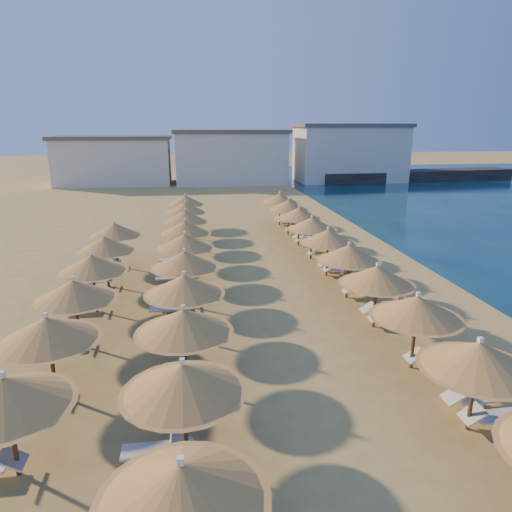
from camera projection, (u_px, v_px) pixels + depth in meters
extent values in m
plane|color=tan|center=(273.00, 307.00, 20.91)|extent=(220.00, 220.00, 0.00)
cube|color=black|center=(417.00, 176.00, 66.81)|extent=(30.26, 7.43, 1.50)
cube|color=beige|center=(114.00, 162.00, 62.66)|extent=(15.00, 8.00, 6.00)
cube|color=#59514C|center=(112.00, 138.00, 61.75)|extent=(15.60, 8.48, 0.50)
cube|color=beige|center=(230.00, 158.00, 63.65)|extent=(15.00, 8.00, 6.80)
cube|color=#59514C|center=(230.00, 131.00, 62.63)|extent=(15.60, 8.48, 0.50)
cube|color=beige|center=(349.00, 154.00, 65.78)|extent=(15.00, 8.00, 7.60)
cube|color=#59514C|center=(351.00, 125.00, 64.65)|extent=(15.60, 8.48, 0.50)
cylinder|color=brown|center=(472.00, 395.00, 12.27)|extent=(0.12, 0.12, 2.13)
cone|color=#AB6631|center=(478.00, 355.00, 11.94)|extent=(2.87, 2.87, 0.75)
cone|color=#AB6631|center=(477.00, 366.00, 12.03)|extent=(3.10, 3.10, 0.12)
cube|color=white|center=(481.00, 340.00, 11.82)|extent=(0.12, 0.12, 0.14)
cylinder|color=brown|center=(414.00, 339.00, 15.44)|extent=(0.12, 0.12, 2.13)
cone|color=#AB6631|center=(417.00, 307.00, 15.10)|extent=(2.87, 2.87, 0.75)
cone|color=#AB6631|center=(416.00, 316.00, 15.19)|extent=(3.10, 3.10, 0.12)
cube|color=white|center=(418.00, 294.00, 14.98)|extent=(0.12, 0.12, 0.14)
cylinder|color=brown|center=(375.00, 303.00, 18.60)|extent=(0.12, 0.12, 2.13)
cone|color=#AB6631|center=(377.00, 275.00, 18.27)|extent=(2.87, 2.87, 0.75)
cone|color=#AB6631|center=(377.00, 282.00, 18.35)|extent=(3.10, 3.10, 0.12)
cube|color=white|center=(378.00, 264.00, 18.14)|extent=(0.12, 0.12, 0.14)
cylinder|color=brown|center=(348.00, 277.00, 21.76)|extent=(0.12, 0.12, 2.13)
cone|color=#AB6631|center=(349.00, 253.00, 21.43)|extent=(2.87, 2.87, 0.75)
cone|color=#AB6631|center=(349.00, 259.00, 21.52)|extent=(3.10, 3.10, 0.12)
cube|color=white|center=(350.00, 243.00, 21.30)|extent=(0.12, 0.12, 0.14)
cylinder|color=brown|center=(327.00, 257.00, 24.93)|extent=(0.12, 0.12, 2.13)
cone|color=#AB6631|center=(328.00, 236.00, 24.59)|extent=(2.87, 2.87, 0.75)
cone|color=#AB6631|center=(328.00, 242.00, 24.68)|extent=(3.10, 3.10, 0.12)
cube|color=white|center=(328.00, 228.00, 24.47)|extent=(0.12, 0.12, 0.14)
cylinder|color=brown|center=(311.00, 242.00, 28.09)|extent=(0.12, 0.12, 2.13)
cone|color=#AB6631|center=(312.00, 223.00, 27.76)|extent=(2.87, 2.87, 0.75)
cone|color=#AB6631|center=(312.00, 228.00, 27.84)|extent=(3.10, 3.10, 0.12)
cube|color=white|center=(312.00, 216.00, 27.63)|extent=(0.12, 0.12, 0.14)
cylinder|color=brown|center=(299.00, 230.00, 31.25)|extent=(0.12, 0.12, 2.13)
cone|color=#AB6631|center=(299.00, 213.00, 30.92)|extent=(2.87, 2.87, 0.75)
cone|color=#AB6631|center=(299.00, 218.00, 31.01)|extent=(3.10, 3.10, 0.12)
cube|color=white|center=(299.00, 207.00, 30.79)|extent=(0.12, 0.12, 0.14)
cylinder|color=brown|center=(288.00, 220.00, 34.41)|extent=(0.12, 0.12, 2.13)
cone|color=#AB6631|center=(289.00, 205.00, 34.08)|extent=(2.87, 2.87, 0.75)
cone|color=#AB6631|center=(289.00, 209.00, 34.17)|extent=(3.10, 3.10, 0.12)
cube|color=white|center=(289.00, 199.00, 33.96)|extent=(0.12, 0.12, 0.14)
cylinder|color=brown|center=(280.00, 212.00, 37.58)|extent=(0.12, 0.12, 2.13)
cone|color=#AB6631|center=(280.00, 198.00, 37.24)|extent=(2.87, 2.87, 0.75)
cone|color=#AB6631|center=(280.00, 202.00, 37.33)|extent=(3.10, 3.10, 0.12)
cube|color=white|center=(280.00, 192.00, 37.12)|extent=(0.12, 0.12, 0.14)
cone|color=#AB6631|center=(181.00, 483.00, 7.71)|extent=(2.87, 2.87, 0.75)
cone|color=#AB6631|center=(182.00, 498.00, 7.80)|extent=(3.10, 3.10, 0.12)
cube|color=white|center=(180.00, 461.00, 7.58)|extent=(0.12, 0.12, 0.14)
cylinder|color=brown|center=(185.00, 421.00, 11.20)|extent=(0.12, 0.12, 2.13)
cone|color=#AB6631|center=(183.00, 378.00, 10.87)|extent=(2.87, 2.87, 0.75)
cone|color=#AB6631|center=(183.00, 390.00, 10.96)|extent=(3.10, 3.10, 0.12)
cube|color=white|center=(182.00, 361.00, 10.75)|extent=(0.12, 0.12, 0.14)
cylinder|color=brown|center=(185.00, 355.00, 14.37)|extent=(0.12, 0.12, 2.13)
cone|color=#AB6631|center=(184.00, 321.00, 14.03)|extent=(2.87, 2.87, 0.75)
cone|color=#AB6631|center=(184.00, 330.00, 14.12)|extent=(3.10, 3.10, 0.12)
cube|color=white|center=(183.00, 307.00, 13.91)|extent=(0.12, 0.12, 0.14)
cylinder|color=brown|center=(186.00, 314.00, 17.53)|extent=(0.12, 0.12, 2.13)
cone|color=#AB6631|center=(184.00, 284.00, 17.20)|extent=(2.87, 2.87, 0.75)
cone|color=#AB6631|center=(185.00, 292.00, 17.29)|extent=(3.10, 3.10, 0.12)
cube|color=white|center=(184.00, 273.00, 17.07)|extent=(0.12, 0.12, 0.14)
cylinder|color=brown|center=(186.00, 285.00, 20.69)|extent=(0.12, 0.12, 2.13)
cone|color=#AB6631|center=(185.00, 259.00, 20.36)|extent=(2.87, 2.87, 0.75)
cone|color=#AB6631|center=(185.00, 266.00, 20.45)|extent=(3.10, 3.10, 0.12)
cube|color=white|center=(184.00, 250.00, 20.24)|extent=(0.12, 0.12, 0.14)
cylinder|color=brown|center=(186.00, 263.00, 23.86)|extent=(0.12, 0.12, 2.13)
cone|color=#AB6631|center=(185.00, 241.00, 23.52)|extent=(2.87, 2.87, 0.75)
cone|color=#AB6631|center=(185.00, 247.00, 23.61)|extent=(3.10, 3.10, 0.12)
cube|color=white|center=(184.00, 233.00, 23.40)|extent=(0.12, 0.12, 0.14)
cylinder|color=brown|center=(186.00, 247.00, 27.02)|extent=(0.12, 0.12, 2.13)
cone|color=#AB6631|center=(185.00, 227.00, 26.69)|extent=(2.87, 2.87, 0.75)
cone|color=#AB6631|center=(185.00, 232.00, 26.77)|extent=(3.10, 3.10, 0.12)
cube|color=white|center=(185.00, 220.00, 26.56)|extent=(0.12, 0.12, 0.14)
cylinder|color=brown|center=(186.00, 234.00, 30.18)|extent=(0.12, 0.12, 2.13)
cone|color=#AB6631|center=(185.00, 216.00, 29.85)|extent=(2.87, 2.87, 0.75)
cone|color=#AB6631|center=(185.00, 221.00, 29.94)|extent=(3.10, 3.10, 0.12)
cube|color=white|center=(185.00, 209.00, 29.72)|extent=(0.12, 0.12, 0.14)
cylinder|color=brown|center=(186.00, 223.00, 33.35)|extent=(0.12, 0.12, 2.13)
cone|color=#AB6631|center=(185.00, 207.00, 33.01)|extent=(2.87, 2.87, 0.75)
cone|color=#AB6631|center=(185.00, 212.00, 33.10)|extent=(3.10, 3.10, 0.12)
cube|color=white|center=(185.00, 201.00, 32.89)|extent=(0.12, 0.12, 0.14)
cylinder|color=brown|center=(186.00, 215.00, 36.51)|extent=(0.12, 0.12, 2.13)
cone|color=#AB6631|center=(185.00, 200.00, 36.18)|extent=(2.87, 2.87, 0.75)
cone|color=#AB6631|center=(185.00, 204.00, 36.26)|extent=(3.10, 3.10, 0.12)
cube|color=white|center=(185.00, 194.00, 36.05)|extent=(0.12, 0.12, 0.14)
cylinder|color=brown|center=(13.00, 437.00, 10.65)|extent=(0.12, 0.12, 2.13)
cone|color=#AB6631|center=(5.00, 392.00, 10.31)|extent=(2.87, 2.87, 0.75)
cone|color=#AB6631|center=(7.00, 404.00, 10.40)|extent=(3.10, 3.10, 0.12)
cube|color=white|center=(2.00, 374.00, 10.19)|extent=(0.12, 0.12, 0.14)
cylinder|color=brown|center=(52.00, 365.00, 13.81)|extent=(0.12, 0.12, 2.13)
cone|color=#AB6631|center=(47.00, 329.00, 13.48)|extent=(2.87, 2.87, 0.75)
cone|color=#AB6631|center=(49.00, 339.00, 13.57)|extent=(3.10, 3.10, 0.12)
cube|color=white|center=(45.00, 315.00, 13.35)|extent=(0.12, 0.12, 0.14)
cylinder|color=brown|center=(77.00, 320.00, 16.97)|extent=(0.12, 0.12, 2.13)
cone|color=#AB6631|center=(74.00, 290.00, 16.64)|extent=(2.87, 2.87, 0.75)
cone|color=#AB6631|center=(75.00, 298.00, 16.73)|extent=(3.10, 3.10, 0.12)
cube|color=white|center=(72.00, 278.00, 16.52)|extent=(0.12, 0.12, 0.14)
cylinder|color=brown|center=(95.00, 289.00, 20.14)|extent=(0.12, 0.12, 2.13)
cone|color=#AB6631|center=(92.00, 263.00, 19.80)|extent=(2.87, 2.87, 0.75)
cone|color=#AB6631|center=(93.00, 270.00, 19.89)|extent=(3.10, 3.10, 0.12)
cube|color=white|center=(91.00, 253.00, 19.68)|extent=(0.12, 0.12, 0.14)
cylinder|color=brown|center=(107.00, 267.00, 23.30)|extent=(0.12, 0.12, 2.13)
cone|color=#AB6631|center=(105.00, 244.00, 22.97)|extent=(2.87, 2.87, 0.75)
cone|color=#AB6631|center=(105.00, 250.00, 23.05)|extent=(3.10, 3.10, 0.12)
cube|color=white|center=(104.00, 235.00, 22.84)|extent=(0.12, 0.12, 0.14)
cylinder|color=brown|center=(116.00, 249.00, 26.46)|extent=(0.12, 0.12, 2.13)
cone|color=#AB6631|center=(115.00, 229.00, 26.13)|extent=(2.87, 2.87, 0.75)
cone|color=#AB6631|center=(115.00, 235.00, 26.22)|extent=(3.10, 3.10, 0.12)
cube|color=white|center=(114.00, 222.00, 26.00)|extent=(0.12, 0.12, 0.14)
cube|color=silver|center=(499.00, 416.00, 12.61)|extent=(1.38, 0.58, 0.06)
cube|color=silver|center=(498.00, 421.00, 12.65)|extent=(0.06, 0.52, 0.32)
cube|color=silver|center=(472.00, 414.00, 12.46)|extent=(0.58, 0.58, 0.40)
cube|color=silver|center=(479.00, 397.00, 13.46)|extent=(1.38, 0.58, 0.06)
cube|color=silver|center=(478.00, 402.00, 13.51)|extent=(0.06, 0.52, 0.32)
cube|color=silver|center=(454.00, 396.00, 13.31)|extent=(0.58, 0.58, 0.40)
cube|color=silver|center=(150.00, 450.00, 11.29)|extent=(1.38, 0.58, 0.06)
cube|color=silver|center=(150.00, 456.00, 11.33)|extent=(0.06, 0.52, 0.32)
cube|color=silver|center=(182.00, 442.00, 11.36)|extent=(0.58, 0.58, 0.40)
cube|color=silver|center=(436.00, 357.00, 15.77)|extent=(1.38, 0.58, 0.06)
cube|color=silver|center=(435.00, 361.00, 15.82)|extent=(0.06, 0.52, 0.32)
cube|color=silver|center=(414.00, 355.00, 15.62)|extent=(0.58, 0.58, 0.40)
cube|color=silver|center=(158.00, 379.00, 14.45)|extent=(1.38, 0.58, 0.06)
cube|color=silver|center=(158.00, 383.00, 14.50)|extent=(0.06, 0.52, 0.32)
cube|color=silver|center=(183.00, 373.00, 14.52)|extent=(0.58, 0.58, 0.40)
cube|color=silver|center=(156.00, 395.00, 13.60)|extent=(1.38, 0.58, 0.06)
cube|color=silver|center=(156.00, 399.00, 13.64)|extent=(0.06, 0.52, 0.32)
cube|color=silver|center=(183.00, 388.00, 13.67)|extent=(0.58, 0.58, 0.40)
cube|color=gold|center=(156.00, 393.00, 13.58)|extent=(1.32, 0.53, 0.05)
cube|color=silver|center=(394.00, 318.00, 18.93)|extent=(1.38, 0.58, 0.06)
cube|color=silver|center=(394.00, 322.00, 18.98)|extent=(0.06, 0.52, 0.32)
cube|color=silver|center=(376.00, 316.00, 18.78)|extent=(0.58, 0.58, 0.40)
cube|color=gold|center=(394.00, 317.00, 18.92)|extent=(1.32, 0.53, 0.05)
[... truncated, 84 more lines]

